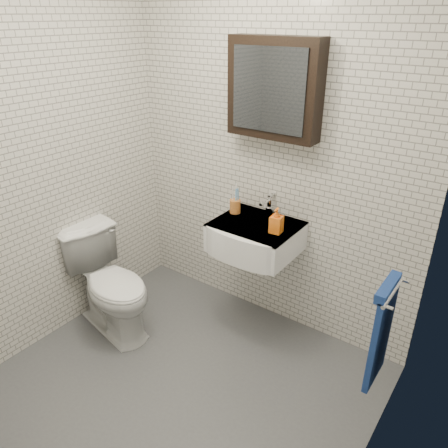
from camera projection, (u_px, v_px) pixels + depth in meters
name	position (u px, v px, depth m)	size (l,w,h in m)	color
ground	(180.00, 386.00, 2.74)	(2.20, 2.00, 0.01)	#4E5055
room_shell	(166.00, 163.00, 2.10)	(2.22, 2.02, 2.51)	silver
washbasin	(253.00, 238.00, 2.92)	(0.55, 0.50, 0.20)	white
faucet	(269.00, 206.00, 2.99)	(0.06, 0.20, 0.15)	silver
mirror_cabinet	(274.00, 89.00, 2.65)	(0.60, 0.15, 0.60)	black
towel_rail	(382.00, 329.00, 2.13)	(0.09, 0.30, 0.58)	silver
toothbrush_cup	(235.00, 206.00, 3.05)	(0.09, 0.09, 0.21)	#BD6D2F
soap_bottle	(276.00, 221.00, 2.76)	(0.08, 0.08, 0.17)	orange
toilet	(111.00, 284.00, 3.11)	(0.42, 0.74, 0.75)	white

